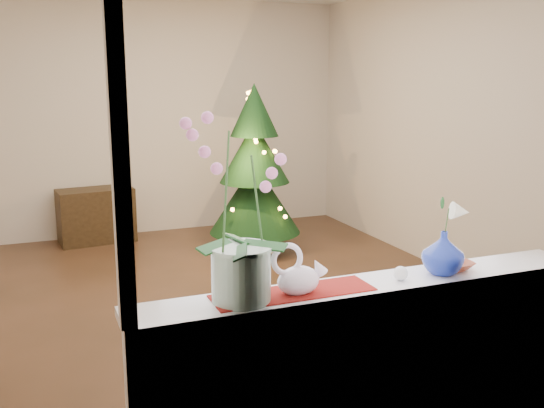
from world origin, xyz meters
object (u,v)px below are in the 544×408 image
(amber_dish, at_px, (454,266))
(side_table, at_px, (96,216))
(swan, at_px, (299,269))
(blue_vase, at_px, (443,250))
(orchid_pot, at_px, (240,209))
(xmas_tree, at_px, (255,169))
(paperweight, at_px, (401,273))

(amber_dish, height_order, side_table, amber_dish)
(swan, bearing_deg, blue_vase, 17.14)
(orchid_pot, xyz_separation_m, xmas_tree, (1.40, 3.64, -0.43))
(paperweight, bearing_deg, orchid_pot, 178.23)
(orchid_pot, relative_size, paperweight, 11.76)
(side_table, bearing_deg, xmas_tree, -38.68)
(blue_vase, bearing_deg, swan, 179.91)
(swan, height_order, paperweight, swan)
(orchid_pot, height_order, amber_dish, orchid_pot)
(swan, relative_size, side_table, 0.32)
(orchid_pot, distance_m, swan, 0.37)
(swan, bearing_deg, orchid_pot, -165.54)
(amber_dish, bearing_deg, xmas_tree, 84.82)
(blue_vase, bearing_deg, orchid_pot, 179.22)
(paperweight, relative_size, side_table, 0.08)
(orchid_pot, relative_size, xmas_tree, 0.44)
(orchid_pot, height_order, side_table, orchid_pot)
(blue_vase, bearing_deg, xmas_tree, 83.48)
(xmas_tree, bearing_deg, amber_dish, -95.18)
(swan, distance_m, xmas_tree, 3.84)
(orchid_pot, xyz_separation_m, side_table, (-0.13, 4.62, -1.00))
(xmas_tree, distance_m, side_table, 1.90)
(amber_dish, bearing_deg, paperweight, -173.40)
(paperweight, xyz_separation_m, amber_dish, (0.32, 0.04, -0.01))
(paperweight, bearing_deg, side_table, 100.66)
(paperweight, distance_m, amber_dish, 0.32)
(swan, bearing_deg, xmas_tree, 89.82)
(orchid_pot, distance_m, side_table, 4.73)
(xmas_tree, bearing_deg, paperweight, -100.07)
(side_table, bearing_deg, orchid_pot, -94.43)
(blue_vase, relative_size, side_table, 0.29)
(orchid_pot, bearing_deg, swan, -2.78)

